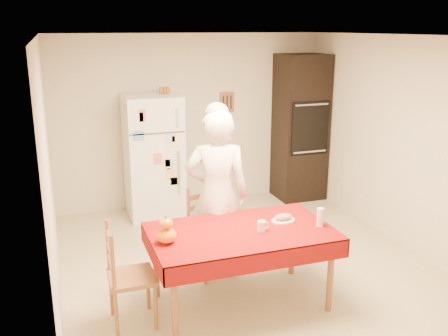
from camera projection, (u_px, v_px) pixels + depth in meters
name	position (u px, v px, depth m)	size (l,w,h in m)	color
floor	(246.00, 264.00, 5.63)	(4.50, 4.50, 0.00)	tan
room_shell	(248.00, 123.00, 5.19)	(4.02, 4.52, 2.51)	beige
refrigerator	(154.00, 157.00, 6.90)	(0.75, 0.74, 1.70)	white
oven_cabinet	(300.00, 128.00, 7.59)	(0.70, 0.62, 2.20)	black
dining_table	(241.00, 237.00, 4.65)	(1.70, 1.00, 0.76)	brown
chair_far	(208.00, 228.00, 5.35)	(0.51, 0.49, 0.95)	brown
chair_left	(124.00, 273.00, 4.37)	(0.40, 0.42, 0.95)	brown
seated_woman	(217.00, 195.00, 5.15)	(0.66, 0.43, 1.81)	silver
coffee_mug	(261.00, 226.00, 4.60)	(0.08, 0.08, 0.10)	silver
pumpkin_lower	(166.00, 236.00, 4.35)	(0.18, 0.18, 0.13)	#E73C05
pumpkin_upper	(166.00, 223.00, 4.32)	(0.12, 0.12, 0.09)	red
wine_glass	(320.00, 217.00, 4.72)	(0.07, 0.07, 0.18)	silver
bread_plate	(283.00, 221.00, 4.84)	(0.24, 0.24, 0.02)	white
bread_loaf	(283.00, 217.00, 4.83)	(0.18, 0.10, 0.06)	#976E4A
spice_jar_left	(161.00, 91.00, 6.75)	(0.05, 0.05, 0.10)	#92551A
spice_jar_mid	(165.00, 90.00, 6.77)	(0.05, 0.05, 0.10)	brown
spice_jar_right	(168.00, 90.00, 6.78)	(0.05, 0.05, 0.10)	brown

